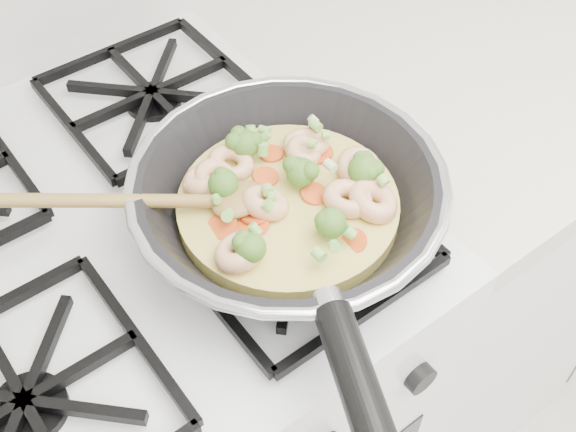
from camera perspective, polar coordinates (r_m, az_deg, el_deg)
stove at (r=1.17m, az=-10.30°, el=-15.08°), size 0.60×0.60×0.92m
counter_right at (r=1.50m, az=17.01°, el=2.12°), size 1.00×0.60×0.90m
skillet at (r=0.72m, az=-0.01°, el=1.30°), size 0.46×0.48×0.10m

